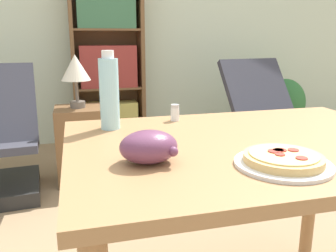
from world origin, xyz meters
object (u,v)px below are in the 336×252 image
Objects in this scene: grape_bunch at (149,147)px; lounge_chair_far at (268,133)px; pizza_on_plate at (283,160)px; bookshelf at (108,64)px; drink_bottle at (109,93)px; side_table at (80,144)px; table_lamp at (76,70)px; potted_plant_floor at (284,107)px; salt_shaker at (175,113)px.

lounge_chair_far is at bearing 51.06° from grape_bunch.
bookshelf is at bearing 93.81° from pizza_on_plate.
side_table is at bearing 94.38° from drink_bottle.
lounge_chair_far reaches higher than side_table.
pizza_on_plate is 0.90× the size of drink_bottle.
pizza_on_plate is 1.94m from table_lamp.
table_lamp reaches higher than grape_bunch.
drink_bottle is at bearing -145.03° from lounge_chair_far.
side_table is 2.13m from potted_plant_floor.
salt_shaker is at bearing -74.49° from table_lamp.
salt_shaker is (0.26, 0.06, -0.10)m from drink_bottle.
grape_bunch is 1.84m from side_table.
bookshelf reaches higher than side_table.
drink_bottle is 0.73× the size of table_lamp.
drink_bottle reaches higher than table_lamp.
drink_bottle is 0.43× the size of potted_plant_floor.
lounge_chair_far is at bearing -2.86° from side_table.
bookshelf is (0.15, 2.67, 0.02)m from grape_bunch.
pizza_on_plate is 1.61× the size of grape_bunch.
salt_shaker is at bearing -132.54° from potted_plant_floor.
side_table is (-0.17, 1.76, -0.51)m from grape_bunch.
side_table is (-1.53, 0.08, -0.00)m from lounge_chair_far.
side_table is (-0.50, 1.88, -0.48)m from pizza_on_plate.
side_table is 0.87× the size of potted_plant_floor.
potted_plant_floor is (0.53, 0.61, 0.08)m from lounge_chair_far.
drink_bottle is at bearing -85.62° from table_lamp.
drink_bottle is 0.28m from salt_shaker.
lounge_chair_far is at bearing 60.16° from pizza_on_plate.
grape_bunch is 0.18× the size of lounge_chair_far.
drink_bottle is 1.38m from table_lamp.
side_table is at bearing 169.73° from lounge_chair_far.
bookshelf is 4.45× the size of table_lamp.
drink_bottle reaches higher than lounge_chair_far.
lounge_chair_far is at bearing 42.38° from drink_bottle.
side_table is at bearing 105.51° from salt_shaker.
salt_shaker is 2.22m from bookshelf.
drink_bottle is 2.02m from lounge_chair_far.
lounge_chair_far is 1.63m from table_lamp.
potted_plant_floor is at bearing 47.46° from salt_shaker.
salt_shaker is at bearing -88.66° from bookshelf.
lounge_chair_far is at bearing -131.13° from potted_plant_floor.
side_table is at bearing -109.20° from bookshelf.
bookshelf is 2.62× the size of potted_plant_floor.
salt_shaker reaches higher than side_table.
salt_shaker is 0.17× the size of table_lamp.
grape_bunch reaches higher than salt_shaker.
potted_plant_floor is (1.70, 1.85, -0.42)m from salt_shaker.
bookshelf is (-0.18, 2.78, 0.04)m from pizza_on_plate.
drink_bottle is at bearing 99.14° from grape_bunch.
table_lamp is at bearing -165.54° from potted_plant_floor.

